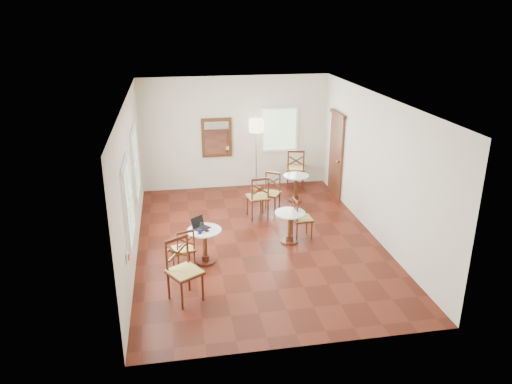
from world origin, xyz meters
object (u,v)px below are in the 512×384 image
at_px(cafe_table_mid, 290,224).
at_px(cafe_table_back, 296,185).
at_px(navy_mug, 200,232).
at_px(power_adapter, 197,272).
at_px(laptop, 200,225).
at_px(cafe_table_near, 205,242).
at_px(chair_near_b, 184,271).
at_px(chair_mid_b, 301,218).
at_px(floor_lamp, 256,130).
at_px(chair_mid_a, 258,197).
at_px(chair_back_a, 296,168).
at_px(mouse, 207,231).
at_px(water_glass, 202,225).
at_px(chair_back_b, 271,193).
at_px(chair_near_a, 184,249).

relative_size(cafe_table_mid, cafe_table_back, 0.99).
relative_size(cafe_table_mid, navy_mug, 6.08).
bearing_deg(cafe_table_back, power_adapter, -130.09).
bearing_deg(cafe_table_back, laptop, -133.28).
height_order(cafe_table_near, power_adapter, cafe_table_near).
height_order(chair_near_b, power_adapter, chair_near_b).
bearing_deg(cafe_table_mid, power_adapter, -154.57).
height_order(cafe_table_back, chair_mid_b, chair_mid_b).
bearing_deg(cafe_table_mid, floor_lamp, 92.22).
bearing_deg(floor_lamp, chair_mid_a, -98.82).
bearing_deg(chair_back_a, chair_near_b, 71.40).
relative_size(mouse, navy_mug, 0.86).
bearing_deg(cafe_table_mid, water_glass, -165.23).
xyz_separation_m(chair_mid_b, laptop, (-2.18, -0.68, 0.31)).
xyz_separation_m(laptop, mouse, (0.11, -0.18, -0.03)).
height_order(chair_back_a, power_adapter, chair_back_a).
xyz_separation_m(cafe_table_mid, chair_near_b, (-2.25, -1.80, 0.12)).
bearing_deg(chair_back_b, laptop, -99.03).
height_order(chair_mid_a, chair_back_a, chair_back_a).
bearing_deg(cafe_table_back, floor_lamp, 129.66).
bearing_deg(cafe_table_mid, cafe_table_near, -162.33).
height_order(chair_near_a, chair_near_b, chair_near_b).
bearing_deg(chair_near_a, chair_back_a, -144.88).
relative_size(chair_back_a, laptop, 2.85).
bearing_deg(cafe_table_near, chair_mid_b, 20.04).
bearing_deg(mouse, chair_back_b, 61.31).
bearing_deg(chair_mid_b, floor_lamp, 4.77).
relative_size(chair_near_a, floor_lamp, 0.43).
bearing_deg(chair_back_a, power_adapter, 68.65).
xyz_separation_m(chair_mid_a, chair_back_b, (0.37, 0.33, -0.04)).
bearing_deg(laptop, chair_near_a, -179.58).
xyz_separation_m(chair_near_b, power_adapter, (0.24, 0.85, -0.52)).
xyz_separation_m(chair_near_b, floor_lamp, (2.12, 5.09, 1.09)).
xyz_separation_m(chair_mid_b, floor_lamp, (-0.42, 3.10, 1.20)).
height_order(chair_near_b, chair_mid_a, chair_near_b).
relative_size(laptop, power_adapter, 3.74).
relative_size(chair_back_b, power_adapter, 9.21).
bearing_deg(chair_mid_a, navy_mug, 47.58).
xyz_separation_m(cafe_table_mid, chair_back_b, (-0.05, 1.73, 0.05)).
relative_size(chair_near_b, floor_lamp, 0.56).
relative_size(cafe_table_near, chair_near_a, 0.83).
distance_m(cafe_table_back, chair_back_a, 1.03).
relative_size(mouse, water_glass, 0.85).
distance_m(chair_near_b, chair_mid_b, 3.23).
bearing_deg(power_adapter, water_glass, 71.07).
xyz_separation_m(chair_near_a, chair_near_b, (-0.03, -1.04, 0.12)).
height_order(cafe_table_near, chair_mid_a, chair_mid_a).
bearing_deg(chair_near_b, power_adapter, 42.82).
xyz_separation_m(cafe_table_back, chair_near_a, (-2.93, -3.04, -0.01)).
bearing_deg(mouse, cafe_table_near, 119.42).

